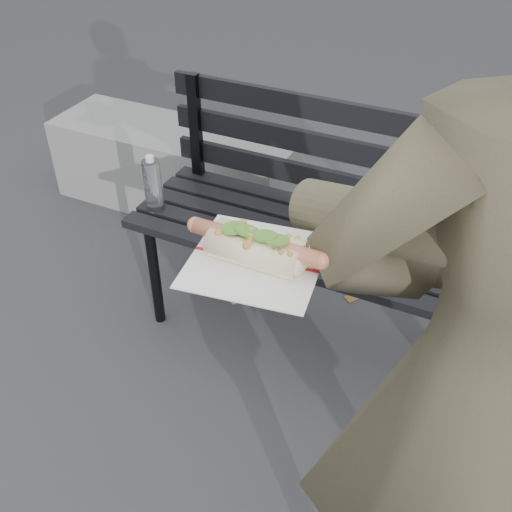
# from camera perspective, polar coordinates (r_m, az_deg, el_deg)

# --- Properties ---
(park_bench) EXTENTS (1.50, 0.44, 0.88)m
(park_bench) POSITION_cam_1_polar(r_m,az_deg,el_deg) (2.04, 8.75, 3.42)
(park_bench) COLOR black
(park_bench) RESTS_ON ground
(concrete_block) EXTENTS (1.20, 0.40, 0.40)m
(concrete_block) POSITION_cam_1_polar(r_m,az_deg,el_deg) (3.00, -7.70, 8.32)
(concrete_block) COLOR slate
(concrete_block) RESTS_ON ground
(person) EXTENTS (0.75, 0.62, 1.76)m
(person) POSITION_cam_1_polar(r_m,az_deg,el_deg) (1.08, 21.63, -12.13)
(person) COLOR #4A4731
(person) RESTS_ON ground
(held_hotdog) EXTENTS (0.62, 0.32, 0.20)m
(held_hotdog) POSITION_cam_1_polar(r_m,az_deg,el_deg) (0.86, 13.28, 1.22)
(held_hotdog) COLOR #4A4731
(fallen_leaves) EXTENTS (4.03, 2.95, 0.00)m
(fallen_leaves) POSITION_cam_1_polar(r_m,az_deg,el_deg) (1.97, 12.86, -20.81)
(fallen_leaves) COLOR brown
(fallen_leaves) RESTS_ON ground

